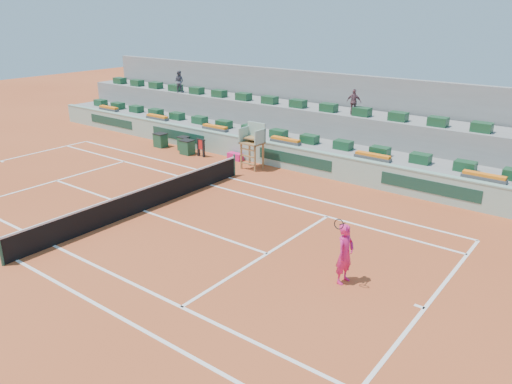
# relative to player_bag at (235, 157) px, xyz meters

# --- Properties ---
(ground) EXTENTS (90.00, 90.00, 0.00)m
(ground) POSITION_rel_player_bag_xyz_m (1.72, -8.08, -0.20)
(ground) COLOR #A84420
(ground) RESTS_ON ground
(seating_tier_lower) EXTENTS (36.00, 4.00, 1.20)m
(seating_tier_lower) POSITION_rel_player_bag_xyz_m (1.72, 2.62, 0.40)
(seating_tier_lower) COLOR gray
(seating_tier_lower) RESTS_ON ground
(seating_tier_upper) EXTENTS (36.00, 2.40, 2.60)m
(seating_tier_upper) POSITION_rel_player_bag_xyz_m (1.72, 4.22, 1.10)
(seating_tier_upper) COLOR gray
(seating_tier_upper) RESTS_ON ground
(stadium_back_wall) EXTENTS (36.00, 0.40, 4.40)m
(stadium_back_wall) POSITION_rel_player_bag_xyz_m (1.72, 5.82, 2.00)
(stadium_back_wall) COLOR gray
(stadium_back_wall) RESTS_ON ground
(player_bag) EXTENTS (0.88, 0.39, 0.39)m
(player_bag) POSITION_rel_player_bag_xyz_m (0.00, 0.00, 0.00)
(player_bag) COLOR #E51D70
(player_bag) RESTS_ON ground
(spectator_left) EXTENTS (0.85, 0.76, 1.44)m
(spectator_left) POSITION_rel_player_bag_xyz_m (-7.65, 3.38, 3.12)
(spectator_left) COLOR #50515E
(spectator_left) RESTS_ON seating_tier_upper
(spectator_mid) EXTENTS (0.84, 0.46, 1.37)m
(spectator_mid) POSITION_rel_player_bag_xyz_m (5.22, 3.61, 3.09)
(spectator_mid) COLOR #6D4852
(spectator_mid) RESTS_ON seating_tier_upper
(court_lines) EXTENTS (23.89, 11.09, 0.01)m
(court_lines) POSITION_rel_player_bag_xyz_m (1.72, -8.08, -0.19)
(court_lines) COLOR white
(court_lines) RESTS_ON ground
(tennis_net) EXTENTS (0.10, 11.97, 1.10)m
(tennis_net) POSITION_rel_player_bag_xyz_m (1.72, -8.08, 0.33)
(tennis_net) COLOR black
(tennis_net) RESTS_ON ground
(advertising_hoarding) EXTENTS (36.00, 0.34, 1.26)m
(advertising_hoarding) POSITION_rel_player_bag_xyz_m (1.74, 0.42, 0.44)
(advertising_hoarding) COLOR #91B7A4
(advertising_hoarding) RESTS_ON ground
(umpire_chair) EXTENTS (1.10, 0.90, 2.40)m
(umpire_chair) POSITION_rel_player_bag_xyz_m (1.72, -0.58, 1.35)
(umpire_chair) COLOR olive
(umpire_chair) RESTS_ON ground
(seat_row_lower) EXTENTS (32.90, 0.60, 0.44)m
(seat_row_lower) POSITION_rel_player_bag_xyz_m (1.72, 1.72, 1.22)
(seat_row_lower) COLOR #174526
(seat_row_lower) RESTS_ON seating_tier_lower
(seat_row_upper) EXTENTS (32.90, 0.60, 0.44)m
(seat_row_upper) POSITION_rel_player_bag_xyz_m (1.72, 3.62, 2.62)
(seat_row_upper) COLOR #174526
(seat_row_upper) RESTS_ON seating_tier_upper
(flower_planters) EXTENTS (26.80, 0.36, 0.28)m
(flower_planters) POSITION_rel_player_bag_xyz_m (0.22, 0.92, 1.14)
(flower_planters) COLOR #4C4C4C
(flower_planters) RESTS_ON seating_tier_lower
(drink_cooler_a) EXTENTS (0.74, 0.64, 0.84)m
(drink_cooler_a) POSITION_rel_player_bag_xyz_m (-2.96, -0.77, 0.23)
(drink_cooler_a) COLOR #17472D
(drink_cooler_a) RESTS_ON ground
(drink_cooler_b) EXTENTS (0.63, 0.55, 0.84)m
(drink_cooler_b) POSITION_rel_player_bag_xyz_m (-3.69, -0.32, 0.23)
(drink_cooler_b) COLOR #17472D
(drink_cooler_b) RESTS_ON ground
(drink_cooler_c) EXTENTS (0.74, 0.64, 0.84)m
(drink_cooler_c) POSITION_rel_player_bag_xyz_m (-5.40, -0.59, 0.23)
(drink_cooler_c) COLOR #17472D
(drink_cooler_c) RESTS_ON ground
(towel_rack) EXTENTS (0.65, 0.11, 1.03)m
(towel_rack) POSITION_rel_player_bag_xyz_m (-1.97, -0.66, 0.41)
(towel_rack) COLOR black
(towel_rack) RESTS_ON ground
(tennis_player) EXTENTS (0.51, 0.93, 2.28)m
(tennis_player) POSITION_rel_player_bag_xyz_m (11.08, -8.15, 0.77)
(tennis_player) COLOR #E51D70
(tennis_player) RESTS_ON ground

